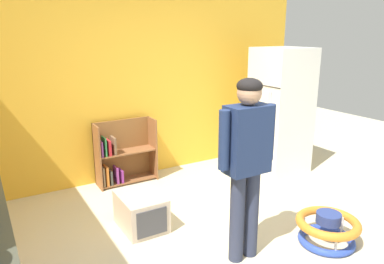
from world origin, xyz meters
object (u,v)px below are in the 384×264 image
(standing_person, at_px, (247,155))
(pet_carrier, at_px, (141,211))
(baby_walker, at_px, (327,228))
(bookshelf, at_px, (121,156))
(refrigerator, at_px, (280,111))

(standing_person, xyz_separation_m, pet_carrier, (-0.59, 0.96, -0.80))
(baby_walker, bearing_deg, bookshelf, 115.54)
(standing_person, distance_m, pet_carrier, 1.38)
(bookshelf, xyz_separation_m, pet_carrier, (-0.25, -1.25, -0.19))
(refrigerator, height_order, pet_carrier, refrigerator)
(refrigerator, bearing_deg, pet_carrier, -167.35)
(standing_person, height_order, pet_carrier, standing_person)
(standing_person, bearing_deg, bookshelf, 98.65)
(refrigerator, relative_size, standing_person, 1.09)
(bookshelf, height_order, standing_person, standing_person)
(standing_person, bearing_deg, baby_walker, -16.10)
(refrigerator, height_order, standing_person, refrigerator)
(bookshelf, relative_size, baby_walker, 1.41)
(refrigerator, height_order, baby_walker, refrigerator)
(standing_person, relative_size, baby_walker, 2.70)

